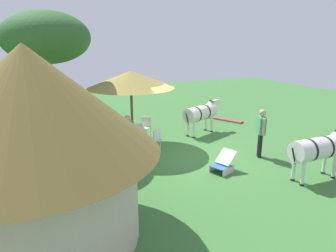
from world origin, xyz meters
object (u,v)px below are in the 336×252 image
Objects in this scene: patio_chair_near_lawn at (110,129)px; zebra_nearest_camera at (201,113)px; patio_dining_table at (132,130)px; striped_lounge_chair at (223,164)px; standing_watcher at (261,129)px; acacia_tree_right_background at (46,38)px; patio_chair_west_end at (155,138)px; guest_beside_umbrella at (128,134)px; patio_chair_near_hut at (113,141)px; zebra_by_umbrella at (318,149)px; shade_umbrella at (131,79)px; patio_chair_east_end at (145,126)px; thatched_hut at (33,138)px.

zebra_nearest_camera is (-0.67, -3.99, 0.44)m from patio_chair_near_lawn.
patio_dining_table reaches higher than striped_lounge_chair.
standing_watcher is 0.35× the size of acacia_tree_right_background.
patio_chair_west_end is 2.29m from patio_chair_near_lawn.
patio_chair_west_end is at bearing 86.36° from patio_chair_near_lawn.
patio_chair_near_lawn is 2.47m from guest_beside_umbrella.
patio_dining_table is at bearing 5.81° from striped_lounge_chair.
patio_chair_near_hut is at bearing -125.70° from acacia_tree_right_background.
zebra_by_umbrella is (-2.16, -0.32, -0.08)m from standing_watcher.
patio_chair_west_end reaches higher than patio_dining_table.
guest_beside_umbrella reaches higher than patio_chair_near_hut.
standing_watcher is at bearing -170.09° from zebra_by_umbrella.
patio_chair_west_end and patio_chair_near_lawn have the same top height.
patio_chair_west_end is 0.38× the size of zebra_by_umbrella.
patio_dining_table is 0.27× the size of acacia_tree_right_background.
standing_watcher is 3.38m from zebra_nearest_camera.
standing_watcher is at bearing 125.87° from guest_beside_umbrella.
shade_umbrella is at bearing 5.81° from striped_lounge_chair.
striped_lounge_chair is 0.42× the size of zebra_nearest_camera.
patio_chair_near_hut and patio_chair_east_end have the same top height.
patio_chair_east_end is at bearing -88.96° from acacia_tree_right_background.
standing_watcher is at bearing -76.24° from thatched_hut.
zebra_nearest_camera reaches higher than patio_dining_table.
thatched_hut is 7.41m from patio_chair_east_end.
striped_lounge_chair is (-4.40, -1.03, -0.26)m from patio_chair_east_end.
zebra_by_umbrella reaches higher than patio_chair_near_lawn.
zebra_nearest_camera is at bearing -53.20° from thatched_hut.
zebra_nearest_camera is at bearing 69.01° from patio_chair_near_hut.
guest_beside_umbrella is at bearing -135.54° from acacia_tree_right_background.
zebra_by_umbrella is (-6.16, -4.82, 0.46)m from patio_chair_near_lawn.
patio_chair_near_lawn is (0.92, 0.69, -0.13)m from patio_dining_table.
thatched_hut is 0.98× the size of acacia_tree_right_background.
patio_chair_west_end is at bearing -150.11° from patio_dining_table.
patio_chair_east_end is 0.38× the size of zebra_by_umbrella.
striped_lounge_chair is (-0.52, 1.94, -0.81)m from standing_watcher.
guest_beside_umbrella is 0.74× the size of zebra_nearest_camera.
thatched_hut reaches higher than patio_chair_near_lawn.
patio_chair_west_end is 1.80m from patio_chair_east_end.
thatched_hut is at bearing 143.86° from patio_dining_table.
patio_chair_east_end is (5.68, -4.42, -1.74)m from thatched_hut.
patio_chair_east_end is at bearing -47.02° from patio_dining_table.
acacia_tree_right_background is at bearing 123.35° from patio_chair_west_end.
patio_dining_table is at bearing -147.54° from guest_beside_umbrella.
guest_beside_umbrella is 0.94× the size of standing_watcher.
zebra_nearest_camera is (3.33, 0.51, -0.11)m from standing_watcher.
patio_chair_near_lawn is 0.96× the size of striped_lounge_chair.
patio_chair_near_hut is at bearing 122.37° from patio_dining_table.
striped_lounge_chair is 4.17m from zebra_nearest_camera.
patio_chair_near_hut is 1.00× the size of patio_chair_near_lawn.
patio_dining_table is at bearing 153.43° from shade_umbrella.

